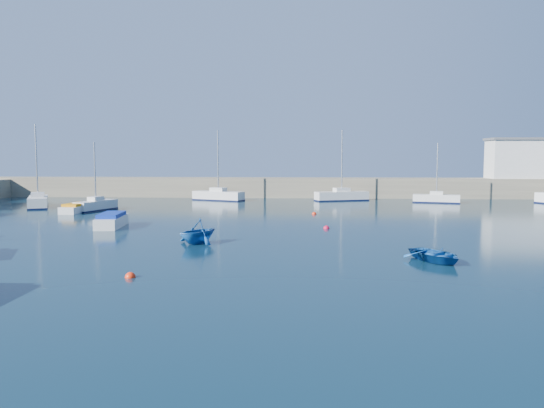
# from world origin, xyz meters

# --- Properties ---
(ground) EXTENTS (220.00, 220.00, 0.00)m
(ground) POSITION_xyz_m (0.00, 0.00, 0.00)
(ground) COLOR #0C2636
(ground) RESTS_ON ground
(back_wall) EXTENTS (96.00, 4.50, 2.60)m
(back_wall) POSITION_xyz_m (0.00, 46.00, 1.30)
(back_wall) COLOR gray
(back_wall) RESTS_ON ground
(harbor_office) EXTENTS (10.00, 4.00, 5.00)m
(harbor_office) POSITION_xyz_m (30.00, 46.00, 5.10)
(harbor_office) COLOR silver
(harbor_office) RESTS_ON back_wall
(sailboat_3) EXTENTS (2.96, 5.32, 6.91)m
(sailboat_3) POSITION_xyz_m (-20.41, 26.62, 0.56)
(sailboat_3) COLOR silver
(sailboat_3) RESTS_ON ground
(sailboat_4) EXTENTS (4.62, 6.91, 8.90)m
(sailboat_4) POSITION_xyz_m (-28.15, 29.95, 0.63)
(sailboat_4) COLOR silver
(sailboat_4) RESTS_ON ground
(sailboat_5) EXTENTS (6.78, 4.15, 8.70)m
(sailboat_5) POSITION_xyz_m (-10.06, 39.88, 0.64)
(sailboat_5) COLOR silver
(sailboat_5) RESTS_ON ground
(sailboat_6) EXTENTS (6.85, 3.96, 8.74)m
(sailboat_6) POSITION_xyz_m (5.31, 40.44, 0.63)
(sailboat_6) COLOR silver
(sailboat_6) RESTS_ON ground
(sailboat_7) EXTENTS (5.51, 2.86, 7.09)m
(sailboat_7) POSITION_xyz_m (16.30, 37.96, 0.55)
(sailboat_7) COLOR silver
(sailboat_7) RESTS_ON ground
(motorboat_1) EXTENTS (2.06, 4.68, 1.11)m
(motorboat_1) POSITION_xyz_m (-14.26, 14.33, 0.52)
(motorboat_1) COLOR silver
(motorboat_1) RESTS_ON ground
(motorboat_2) EXTENTS (1.93, 4.64, 0.93)m
(motorboat_2) POSITION_xyz_m (-21.54, 24.84, 0.44)
(motorboat_2) COLOR silver
(motorboat_2) RESTS_ON ground
(dinghy_center) EXTENTS (3.66, 4.09, 0.70)m
(dinghy_center) POSITION_xyz_m (7.47, 2.02, 0.35)
(dinghy_center) COLOR #16519D
(dinghy_center) RESTS_ON ground
(dinghy_left) EXTENTS (3.79, 3.89, 1.56)m
(dinghy_left) POSITION_xyz_m (-6.01, 6.91, 0.78)
(dinghy_left) COLOR #16519D
(dinghy_left) RESTS_ON ground
(buoy_0) EXTENTS (0.49, 0.49, 0.49)m
(buoy_0) POSITION_xyz_m (-7.20, -2.49, 0.00)
(buoy_0) COLOR #FF2D0D
(buoy_0) RESTS_ON ground
(buoy_1) EXTENTS (0.48, 0.48, 0.48)m
(buoy_1) POSITION_xyz_m (2.34, 14.46, 0.00)
(buoy_1) COLOR red
(buoy_1) RESTS_ON ground
(buoy_3) EXTENTS (0.44, 0.44, 0.44)m
(buoy_3) POSITION_xyz_m (1.61, 24.55, 0.00)
(buoy_3) COLOR #FF2D0D
(buoy_3) RESTS_ON ground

